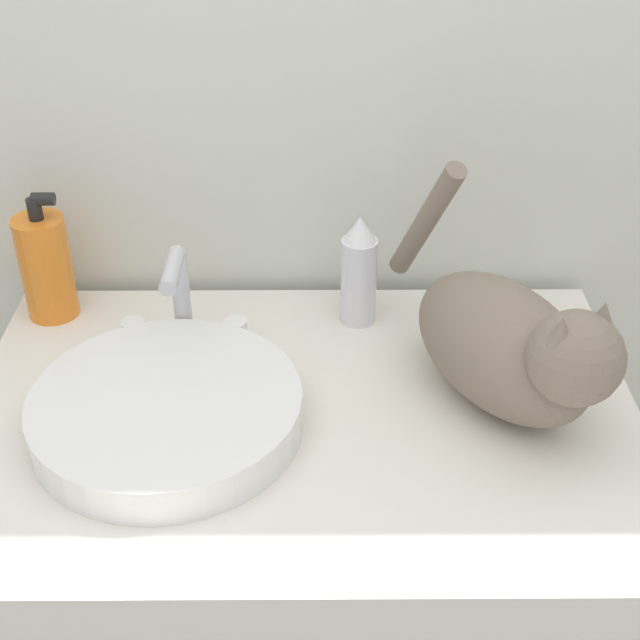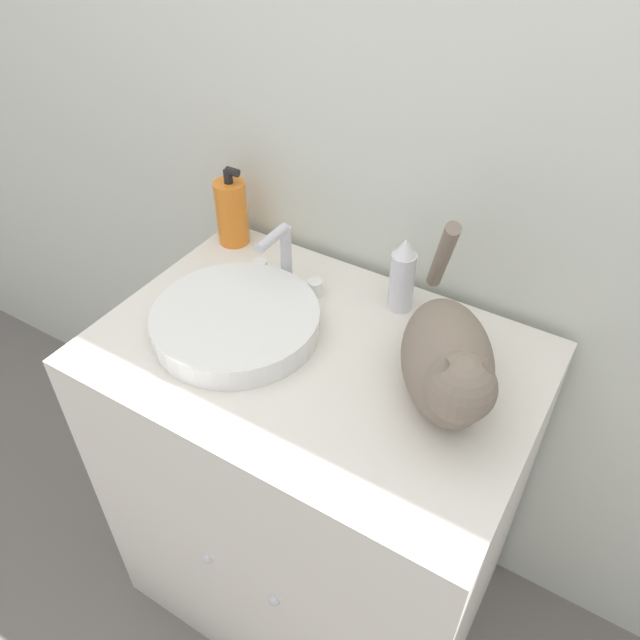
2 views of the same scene
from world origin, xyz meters
The scene contains 7 objects.
wall_back centered at (0.00, 0.62, 1.25)m, with size 6.00×0.05×2.50m.
vanity_cabinet centered at (0.00, 0.29, 0.44)m, with size 0.84×0.59×0.88m.
sink_basin centered at (-0.16, 0.26, 0.90)m, with size 0.33×0.33×0.05m.
faucet centered at (-0.16, 0.43, 0.95)m, with size 0.17×0.11×0.15m.
cat centered at (0.25, 0.30, 0.97)m, with size 0.27×0.39×0.27m.
soap_bottle centered at (-0.36, 0.51, 0.96)m, with size 0.07×0.07×0.19m.
spray_bottle centered at (0.08, 0.49, 0.96)m, with size 0.05×0.05×0.16m.
Camera 1 is at (0.02, -0.57, 1.59)m, focal length 50.00 mm.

